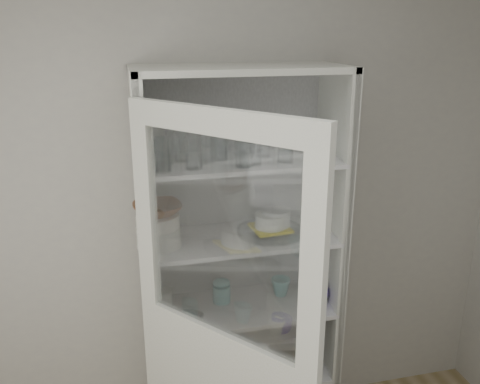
{
  "coord_description": "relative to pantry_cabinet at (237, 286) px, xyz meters",
  "views": [
    {
      "loc": [
        -0.36,
        -1.04,
        2.27
      ],
      "look_at": [
        0.2,
        1.27,
        1.49
      ],
      "focal_mm": 38.0,
      "sensor_mm": 36.0,
      "label": 1
    }
  ],
  "objects": [
    {
      "name": "plate_stack_back",
      "position": [
        -0.41,
        0.07,
        0.37
      ],
      "size": [
        0.2,
        0.2,
        0.1
      ],
      "primitive_type": "cylinder",
      "color": "silver",
      "rests_on": "shelf_plates"
    },
    {
      "name": "pantry_cabinet",
      "position": [
        0.0,
        0.0,
        0.0
      ],
      "size": [
        1.0,
        0.45,
        2.1
      ],
      "color": "#BABCA4",
      "rests_on": "floor"
    },
    {
      "name": "tumbler_8",
      "position": [
        -0.28,
        -0.04,
        0.8
      ],
      "size": [
        0.08,
        0.08,
        0.15
      ],
      "primitive_type": "cylinder",
      "rotation": [
        0.0,
        0.0,
        0.01
      ],
      "color": "silver",
      "rests_on": "shelf_glass"
    },
    {
      "name": "yellow_trivet",
      "position": [
        0.16,
        -0.07,
        0.35
      ],
      "size": [
        0.2,
        0.2,
        0.01
      ],
      "primitive_type": "cube",
      "rotation": [
        0.0,
        0.0,
        0.09
      ],
      "color": "yellow",
      "rests_on": "glass_platter"
    },
    {
      "name": "tumbler_10",
      "position": [
        -0.09,
        -0.05,
        0.79
      ],
      "size": [
        0.08,
        0.08,
        0.13
      ],
      "primitive_type": "cylinder",
      "rotation": [
        0.0,
        0.0,
        0.22
      ],
      "color": "silver",
      "rests_on": "shelf_glass"
    },
    {
      "name": "tumbler_4",
      "position": [
        -0.01,
        -0.21,
        0.79
      ],
      "size": [
        0.08,
        0.08,
        0.13
      ],
      "primitive_type": "cylinder",
      "rotation": [
        0.0,
        0.0,
        0.16
      ],
      "color": "silver",
      "rests_on": "shelf_glass"
    },
    {
      "name": "tin_box",
      "position": [
        0.28,
        -0.06,
        -0.45
      ],
      "size": [
        0.22,
        0.17,
        0.06
      ],
      "primitive_type": "cube",
      "rotation": [
        0.0,
        0.0,
        -0.12
      ],
      "color": "gray",
      "rests_on": "shelf_bot"
    },
    {
      "name": "glass_platter",
      "position": [
        0.16,
        -0.07,
        0.33
      ],
      "size": [
        0.45,
        0.45,
        0.02
      ],
      "primitive_type": "cylinder",
      "rotation": [
        0.0,
        0.0,
        -0.38
      ],
      "color": "silver",
      "rests_on": "shelf_plates"
    },
    {
      "name": "tumbler_0",
      "position": [
        -0.38,
        -0.17,
        0.79
      ],
      "size": [
        0.09,
        0.09,
        0.15
      ],
      "primitive_type": "cylinder",
      "rotation": [
        0.0,
        0.0,
        -0.32
      ],
      "color": "silver",
      "rests_on": "shelf_glass"
    },
    {
      "name": "white_canister",
      "position": [
        -0.4,
        -0.02,
        -0.02
      ],
      "size": [
        0.13,
        0.13,
        0.12
      ],
      "primitive_type": "cylinder",
      "rotation": [
        0.0,
        0.0,
        -0.35
      ],
      "color": "silver",
      "rests_on": "shelf_mugs"
    },
    {
      "name": "goblet_1",
      "position": [
        0.02,
        0.02,
        0.81
      ],
      "size": [
        0.08,
        0.08,
        0.17
      ],
      "primitive_type": null,
      "color": "silver",
      "rests_on": "shelf_glass"
    },
    {
      "name": "mug_white",
      "position": [
        0.36,
        -0.16,
        -0.04
      ],
      "size": [
        0.12,
        0.12,
        0.08
      ],
      "primitive_type": "imported",
      "rotation": [
        0.0,
        0.0,
        -0.4
      ],
      "color": "silver",
      "rests_on": "shelf_mugs"
    },
    {
      "name": "tumbler_5",
      "position": [
        0.19,
        -0.17,
        0.79
      ],
      "size": [
        0.08,
        0.08,
        0.15
      ],
      "primitive_type": "cylinder",
      "rotation": [
        0.0,
        0.0,
        -0.12
      ],
      "color": "silver",
      "rests_on": "shelf_glass"
    },
    {
      "name": "tumbler_3",
      "position": [
        0.04,
        -0.17,
        0.79
      ],
      "size": [
        0.07,
        0.07,
        0.13
      ],
      "primitive_type": "cylinder",
      "rotation": [
        0.0,
        0.0,
        -0.11
      ],
      "color": "silver",
      "rests_on": "shelf_glass"
    },
    {
      "name": "terracotta_bowl",
      "position": [
        -0.41,
        -0.1,
        0.51
      ],
      "size": [
        0.26,
        0.26,
        0.06
      ],
      "primitive_type": "imported",
      "rotation": [
        0.0,
        0.0,
        0.13
      ],
      "color": "brown",
      "rests_on": "cream_bowl"
    },
    {
      "name": "tumbler_12",
      "position": [
        -0.38,
        -0.21,
        0.8
      ],
      "size": [
        0.08,
        0.08,
        0.15
      ],
      "primitive_type": "cylinder",
      "color": "silver",
      "rests_on": "shelf_glass"
    },
    {
      "name": "tumbler_2",
      "position": [
        -0.02,
        -0.21,
        0.79
      ],
      "size": [
        0.09,
        0.09,
        0.14
      ],
      "primitive_type": "cylinder",
      "rotation": [
        0.0,
        0.0,
        -0.32
      ],
      "color": "silver",
      "rests_on": "shelf_glass"
    },
    {
      "name": "goblet_2",
      "position": [
        0.1,
        0.04,
        0.81
      ],
      "size": [
        0.08,
        0.08,
        0.17
      ],
      "primitive_type": null,
      "color": "silver",
      "rests_on": "shelf_glass"
    },
    {
      "name": "goblet_3",
      "position": [
        0.41,
        0.04,
        0.8
      ],
      "size": [
        0.07,
        0.07,
        0.15
      ],
      "primitive_type": null,
      "color": "silver",
      "rests_on": "shelf_glass"
    },
    {
      "name": "tumbler_7",
      "position": [
        -0.36,
        -0.08,
        0.79
      ],
      "size": [
        0.08,
        0.08,
        0.13
      ],
      "primitive_type": "cylinder",
      "rotation": [
        0.0,
        0.0,
        -0.2
      ],
      "color": "silver",
      "rests_on": "shelf_glass"
    },
    {
      "name": "measuring_cups",
      "position": [
        -0.28,
        -0.16,
        -0.06
      ],
      "size": [
        0.1,
        0.1,
        0.04
      ],
      "primitive_type": "cylinder",
      "color": "#B1B1B1",
      "rests_on": "shelf_mugs"
    },
    {
      "name": "mug_blue",
      "position": [
        0.41,
        -0.13,
        -0.03
      ],
      "size": [
        0.13,
        0.13,
        0.09
      ],
      "primitive_type": "imported",
      "rotation": [
        0.0,
        0.0,
        -0.12
      ],
      "color": "#140991",
      "rests_on": "shelf_mugs"
    },
    {
      "name": "mug_teal",
      "position": [
        0.24,
        -0.01,
        -0.03
      ],
      "size": [
        0.13,
        0.13,
        0.1
      ],
      "primitive_type": "imported",
      "rotation": [
        0.0,
        0.0,
        -0.27
      ],
      "color": "teal",
      "rests_on": "shelf_mugs"
    },
    {
      "name": "grey_bowl_stack",
      "position": [
        0.19,
        -0.06,
        0.38
      ],
      "size": [
        0.14,
        0.14,
        0.12
      ],
      "primitive_type": "cylinder",
      "color": "silver",
      "rests_on": "shelf_plates"
    },
    {
      "name": "cupboard_door",
      "position": [
        -0.22,
        -0.64,
        -0.07
      ],
      "size": [
        0.59,
        0.73,
        2.0
      ],
      "rotation": [
        0.0,
        0.0,
        -0.89
      ],
      "color": "#BABCA4",
      "rests_on": "floor"
    },
    {
      "name": "cream_dish",
      "position": [
        -0.25,
        -0.1,
        -0.45
      ],
      "size": [
        0.24,
        0.24,
        0.07
      ],
      "primitive_type": "imported",
      "rotation": [
        0.0,
        0.0,
        -0.14
      ],
      "color": "white",
      "rests_on": "shelf_bot"
    },
    {
      "name": "white_ramekin",
      "position": [
        0.16,
        -0.07,
        0.39
      ],
      "size": [
        0.2,
        0.2,
        0.07
      ],
      "primitive_type": "cylinder",
      "rotation": [
        0.0,
        0.0,
        0.31
      ],
      "color": "silver",
      "rests_on": "yellow_trivet"
    },
    {
      "name": "tumbler_9",
      "position": [
        -0.17,
        -0.07,
        0.79
      ],
      "size": [
        0.09,
        0.09,
        0.15
      ],
      "primitive_type": "cylinder",
      "rotation": [
        0.0,
        0.0,
        -0.32
      ],
      "color": "silver",
      "rests_on": "shelf_glass"
    },
    {
      "name": "tumbler_1",
      "position": [
        -0.24,
        -0.19,
        0.8
      ],
      "size": [
        0.09,
        0.09,
        0.15
      ],
      "primitive_type": "cylinder",
      "rotation": [
        0.0,
        0.0,
        0.18
      ],
      "color": "silver",
      "rests_on": "shelf_glass"
    },
    {
      "name": "plate_stack_front",
      "position": [
        -0.41,
        -0.1,
        0.37
      ],
      "size": [
        0.21,
        0.21,
        0.1
      ],
      "primitive_type": "cylinder",
      "color": "silver",
      "rests_on": "shelf_plates"
    },
    {
      "name": "cream_bowl",
      "position": [
        -0.41,
        -0.1,
        0.45
      ],
      "size": [
        0.25,
        0.25,
        0.06
      ],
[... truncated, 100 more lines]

